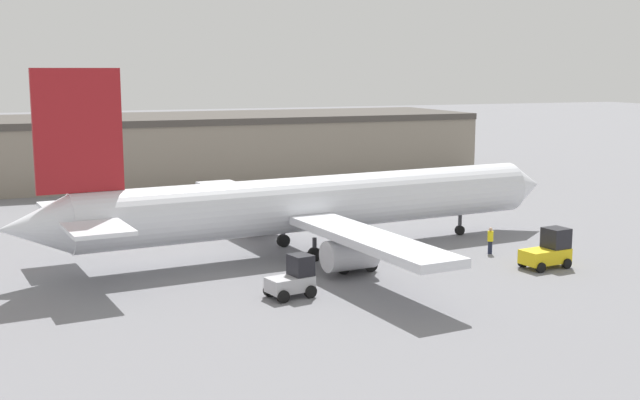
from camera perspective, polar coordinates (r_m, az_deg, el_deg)
ground_plane at (r=54.96m, az=0.00°, el=-3.66°), size 400.00×400.00×0.00m
terminal_building at (r=92.73m, az=-9.09°, el=3.77°), size 64.53×17.14×7.21m
airplane at (r=53.83m, az=-0.99°, el=-0.28°), size 40.12×33.09×12.38m
ground_crew_worker at (r=55.23m, az=12.02°, el=-2.78°), size 0.40×0.40×1.81m
baggage_tug at (r=52.33m, az=15.96°, el=-3.46°), size 3.28×2.18×2.46m
belt_loader_truck at (r=49.86m, az=2.52°, el=-3.62°), size 2.71×2.13×2.58m
pushback_tug at (r=43.96m, az=-1.91°, el=-5.60°), size 2.73×2.18×2.29m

